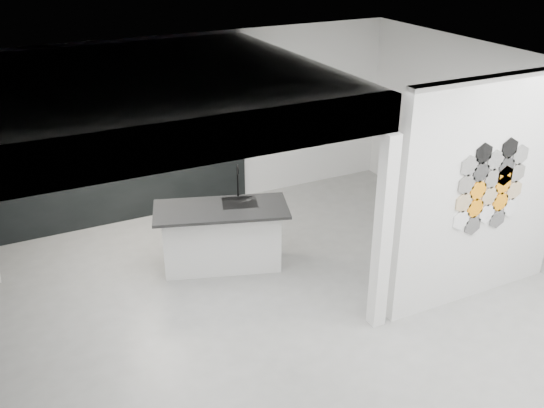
{
  "coord_description": "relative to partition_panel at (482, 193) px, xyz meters",
  "views": [
    {
      "loc": [
        -2.88,
        -5.72,
        4.33
      ],
      "look_at": [
        0.1,
        0.3,
        1.15
      ],
      "focal_mm": 40.0,
      "sensor_mm": 36.0,
      "label": 1
    }
  ],
  "objects": [
    {
      "name": "floor",
      "position": [
        -2.23,
        1.0,
        -1.4
      ],
      "size": [
        7.0,
        6.0,
        0.01
      ],
      "primitive_type": "cube",
      "color": "gray"
    },
    {
      "name": "partition_panel",
      "position": [
        0.0,
        0.0,
        0.0
      ],
      "size": [
        2.45,
        0.15,
        2.8
      ],
      "primitive_type": "cube",
      "color": "silver",
      "rests_on": "floor"
    },
    {
      "name": "bay_clad_back",
      "position": [
        -3.52,
        3.97,
        -0.22
      ],
      "size": [
        4.4,
        0.04,
        2.35
      ],
      "primitive_type": "cube",
      "color": "black",
      "rests_on": "floor"
    },
    {
      "name": "bulkhead",
      "position": [
        -3.52,
        2.0,
        1.15
      ],
      "size": [
        4.4,
        4.0,
        0.4
      ],
      "primitive_type": "cube",
      "color": "silver",
      "rests_on": "corner_column"
    },
    {
      "name": "corner_column",
      "position": [
        -1.41,
        0.0,
        -0.22
      ],
      "size": [
        0.16,
        0.16,
        2.35
      ],
      "primitive_type": "cube",
      "color": "silver",
      "rests_on": "floor"
    },
    {
      "name": "fascia_beam",
      "position": [
        -3.52,
        0.08,
        1.15
      ],
      "size": [
        4.4,
        0.16,
        0.4
      ],
      "primitive_type": "cube",
      "color": "silver",
      "rests_on": "corner_column"
    },
    {
      "name": "display_shelf",
      "position": [
        -3.43,
        3.87,
        -0.1
      ],
      "size": [
        3.0,
        0.15,
        0.04
      ],
      "primitive_type": "cube",
      "color": "black",
      "rests_on": "bay_clad_back"
    },
    {
      "name": "kitchen_island",
      "position": [
        -2.54,
        1.99,
        -0.93
      ],
      "size": [
        1.9,
        1.27,
        1.4
      ],
      "rotation": [
        0.0,
        0.0,
        -0.32
      ],
      "color": "silver",
      "rests_on": "floor"
    },
    {
      "name": "stockpot",
      "position": [
        -4.38,
        3.87,
        0.01
      ],
      "size": [
        0.23,
        0.23,
        0.19
      ],
      "primitive_type": "cylinder",
      "rotation": [
        0.0,
        0.0,
        0.03
      ],
      "color": "black",
      "rests_on": "display_shelf"
    },
    {
      "name": "kettle",
      "position": [
        -2.18,
        3.87,
        0.01
      ],
      "size": [
        0.21,
        0.21,
        0.17
      ],
      "primitive_type": "ellipsoid",
      "rotation": [
        0.0,
        0.0,
        -0.03
      ],
      "color": "black",
      "rests_on": "display_shelf"
    },
    {
      "name": "glass_bowl",
      "position": [
        -2.08,
        3.87,
        -0.03
      ],
      "size": [
        0.13,
        0.13,
        0.09
      ],
      "primitive_type": "cylinder",
      "rotation": [
        0.0,
        0.0,
        -0.01
      ],
      "color": "gray",
      "rests_on": "display_shelf"
    },
    {
      "name": "glass_vase",
      "position": [
        -2.08,
        3.87,
        -0.0
      ],
      "size": [
        0.14,
        0.14,
        0.15
      ],
      "primitive_type": "cylinder",
      "rotation": [
        0.0,
        0.0,
        -0.38
      ],
      "color": "gray",
      "rests_on": "display_shelf"
    },
    {
      "name": "bottle_dark",
      "position": [
        -3.44,
        3.87,
        0.01
      ],
      "size": [
        0.08,
        0.08,
        0.17
      ],
      "primitive_type": "cylinder",
      "rotation": [
        0.0,
        0.0,
        0.39
      ],
      "color": "black",
      "rests_on": "display_shelf"
    },
    {
      "name": "utensil_cup",
      "position": [
        -4.34,
        3.87,
        -0.03
      ],
      "size": [
        0.08,
        0.08,
        0.09
      ],
      "primitive_type": "cylinder",
      "rotation": [
        0.0,
        0.0,
        -0.01
      ],
      "color": "black",
      "rests_on": "display_shelf"
    },
    {
      "name": "hex_tile_cluster",
      "position": [
        0.03,
        -0.09,
        0.1
      ],
      "size": [
        1.04,
        0.02,
        1.16
      ],
      "color": "white",
      "rests_on": "partition_panel"
    }
  ]
}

